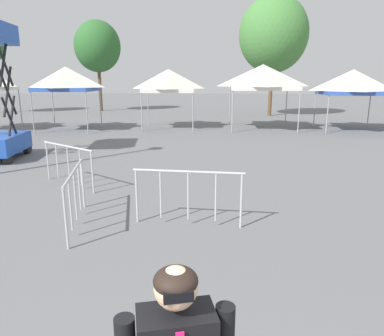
# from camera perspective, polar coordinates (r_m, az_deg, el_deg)

# --- Properties ---
(canopy_tent_behind_left) EXTENTS (3.02, 3.02, 3.36)m
(canopy_tent_behind_left) POSITION_cam_1_polar(r_m,az_deg,el_deg) (20.58, -19.56, 13.32)
(canopy_tent_behind_left) COLOR #9E9EA3
(canopy_tent_behind_left) RESTS_ON ground
(canopy_tent_far_left) EXTENTS (2.98, 2.98, 3.26)m
(canopy_tent_far_left) POSITION_cam_1_polar(r_m,az_deg,el_deg) (20.37, -3.79, 13.82)
(canopy_tent_far_left) COLOR #9E9EA3
(canopy_tent_far_left) RESTS_ON ground
(canopy_tent_left_of_center) EXTENTS (3.62, 3.62, 3.50)m
(canopy_tent_left_of_center) POSITION_cam_1_polar(r_m,az_deg,el_deg) (20.44, 11.33, 14.12)
(canopy_tent_left_of_center) COLOR #9E9EA3
(canopy_tent_left_of_center) RESTS_ON ground
(canopy_tent_behind_right) EXTENTS (3.43, 3.43, 3.22)m
(canopy_tent_behind_right) POSITION_cam_1_polar(r_m,az_deg,el_deg) (21.25, 24.45, 12.47)
(canopy_tent_behind_right) COLOR #9E9EA3
(canopy_tent_behind_right) RESTS_ON ground
(tree_behind_tents_left) EXTENTS (3.87, 3.87, 7.54)m
(tree_behind_tents_left) POSITION_cam_1_polar(r_m,az_deg,el_deg) (32.71, -14.95, 18.35)
(tree_behind_tents_left) COLOR brown
(tree_behind_tents_left) RESTS_ON ground
(tree_behind_tents_center) EXTENTS (4.99, 4.99, 8.63)m
(tree_behind_tents_center) POSITION_cam_1_polar(r_m,az_deg,el_deg) (28.17, 12.96, 20.19)
(tree_behind_tents_center) COLOR brown
(tree_behind_tents_center) RESTS_ON ground
(crowd_barrier_near_person) EXTENTS (0.48, 2.07, 1.08)m
(crowd_barrier_near_person) POSITION_cam_1_polar(r_m,az_deg,el_deg) (6.97, -18.35, -2.98)
(crowd_barrier_near_person) COLOR #B7BABF
(crowd_barrier_near_person) RESTS_ON ground
(crowd_barrier_mid_lot) EXTENTS (1.74, 1.26, 1.08)m
(crowd_barrier_mid_lot) POSITION_cam_1_polar(r_m,az_deg,el_deg) (9.66, -19.33, 1.58)
(crowd_barrier_mid_lot) COLOR #B7BABF
(crowd_barrier_mid_lot) RESTS_ON ground
(crowd_barrier_by_lift) EXTENTS (2.10, 0.25, 1.08)m
(crowd_barrier_by_lift) POSITION_cam_1_polar(r_m,az_deg,el_deg) (6.63, -0.66, -3.09)
(crowd_barrier_by_lift) COLOR #B7BABF
(crowd_barrier_by_lift) RESTS_ON ground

